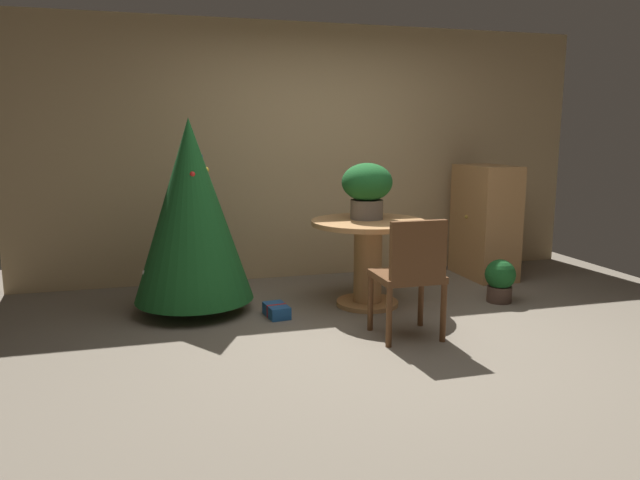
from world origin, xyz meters
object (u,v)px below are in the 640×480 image
(wooden_chair_near, at_px, (411,271))
(gift_box_blue, at_px, (277,311))
(wooden_cabinet, at_px, (485,222))
(holiday_tree, at_px, (192,210))
(potted_plant, at_px, (500,280))
(round_dining_table, at_px, (368,251))
(flower_vase, at_px, (367,187))

(wooden_chair_near, distance_m, gift_box_blue, 1.25)
(gift_box_blue, bearing_deg, wooden_cabinet, 18.56)
(holiday_tree, relative_size, gift_box_blue, 5.55)
(potted_plant, bearing_deg, round_dining_table, 169.39)
(holiday_tree, height_order, wooden_cabinet, holiday_tree)
(potted_plant, bearing_deg, flower_vase, 165.60)
(round_dining_table, relative_size, holiday_tree, 0.61)
(gift_box_blue, bearing_deg, holiday_tree, 152.45)
(flower_vase, relative_size, potted_plant, 1.26)
(wooden_chair_near, xyz_separation_m, wooden_cabinet, (1.56, 1.60, 0.07))
(wooden_chair_near, bearing_deg, wooden_cabinet, 45.83)
(flower_vase, distance_m, wooden_chair_near, 1.12)
(gift_box_blue, bearing_deg, round_dining_table, 7.72)
(flower_vase, distance_m, potted_plant, 1.47)
(flower_vase, xyz_separation_m, wooden_cabinet, (1.55, 0.61, -0.46))
(wooden_chair_near, height_order, potted_plant, wooden_chair_near)
(wooden_cabinet, xyz_separation_m, potted_plant, (-0.37, -0.91, -0.38))
(round_dining_table, bearing_deg, wooden_chair_near, -90.00)
(flower_vase, bearing_deg, wooden_cabinet, 21.60)
(round_dining_table, height_order, potted_plant, round_dining_table)
(flower_vase, xyz_separation_m, potted_plant, (1.17, -0.30, -0.84))
(holiday_tree, bearing_deg, wooden_cabinet, 8.80)
(gift_box_blue, height_order, wooden_cabinet, wooden_cabinet)
(holiday_tree, xyz_separation_m, gift_box_blue, (0.64, -0.33, -0.82))
(flower_vase, bearing_deg, potted_plant, -14.40)
(round_dining_table, bearing_deg, potted_plant, -10.61)
(gift_box_blue, bearing_deg, potted_plant, -3.05)
(wooden_cabinet, bearing_deg, potted_plant, -112.15)
(round_dining_table, relative_size, wooden_cabinet, 0.84)
(gift_box_blue, height_order, potted_plant, potted_plant)
(gift_box_blue, bearing_deg, flower_vase, 12.77)
(round_dining_table, distance_m, potted_plant, 1.24)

